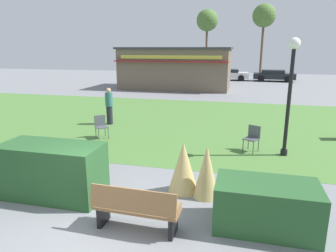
{
  "coord_description": "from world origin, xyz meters",
  "views": [
    {
      "loc": [
        2.49,
        -4.66,
        3.48
      ],
      "look_at": [
        0.24,
        4.42,
        1.09
      ],
      "focal_mm": 32.93,
      "sensor_mm": 36.0,
      "label": 1
    }
  ],
  "objects": [
    {
      "name": "ground_plane",
      "position": [
        0.0,
        0.0,
        0.0
      ],
      "size": [
        80.0,
        80.0,
        0.0
      ],
      "primitive_type": "plane",
      "color": "slate"
    },
    {
      "name": "lawn_patch",
      "position": [
        0.0,
        9.58,
        0.0
      ],
      "size": [
        36.0,
        12.0,
        0.01
      ],
      "primitive_type": "cube",
      "color": "#4C7A38",
      "rests_on": "ground_plane"
    },
    {
      "name": "park_bench",
      "position": [
        0.61,
        0.36,
        0.48
      ],
      "size": [
        1.72,
        0.58,
        0.95
      ],
      "color": "olive",
      "rests_on": "ground_plane"
    },
    {
      "name": "hedge_left",
      "position": [
        -1.8,
        1.28,
        0.64
      ],
      "size": [
        2.4,
        1.1,
        1.29
      ],
      "primitive_type": "cube",
      "color": "#28562B",
      "rests_on": "ground_plane"
    },
    {
      "name": "hedge_right",
      "position": [
        3.04,
        1.08,
        0.47
      ],
      "size": [
        1.97,
        1.1,
        0.95
      ],
      "primitive_type": "cube",
      "color": "#28562B",
      "rests_on": "ground_plane"
    },
    {
      "name": "ornamental_grass_behind_left",
      "position": [
        1.16,
        2.28,
        0.64
      ],
      "size": [
        0.74,
        0.74,
        1.27
      ],
      "primitive_type": "cone",
      "color": "tan",
      "rests_on": "ground_plane"
    },
    {
      "name": "ornamental_grass_behind_right",
      "position": [
        1.75,
        2.11,
        0.64
      ],
      "size": [
        0.61,
        0.61,
        1.29
      ],
      "primitive_type": "cone",
      "color": "tan",
      "rests_on": "ground_plane"
    },
    {
      "name": "ornamental_grass_behind_center",
      "position": [
        -1.25,
        1.96,
        0.47
      ],
      "size": [
        0.5,
        0.5,
        0.95
      ],
      "primitive_type": "cone",
      "color": "tan",
      "rests_on": "ground_plane"
    },
    {
      "name": "lamppost_mid",
      "position": [
        3.9,
        5.67,
        2.4
      ],
      "size": [
        0.36,
        0.36,
        3.78
      ],
      "color": "black",
      "rests_on": "ground_plane"
    },
    {
      "name": "food_kiosk",
      "position": [
        -3.34,
        21.82,
        1.76
      ],
      "size": [
        9.4,
        5.32,
        3.5
      ],
      "color": "#6B5B4C",
      "rests_on": "ground_plane"
    },
    {
      "name": "cafe_chair_east",
      "position": [
        2.87,
        5.86,
        0.53
      ],
      "size": [
        0.6,
        0.6,
        0.89
      ],
      "color": "#4C5156",
      "rests_on": "ground_plane"
    },
    {
      "name": "cafe_chair_center",
      "position": [
        -2.89,
        6.1,
        0.53
      ],
      "size": [
        0.62,
        0.62,
        0.89
      ],
      "color": "#4C5156",
      "rests_on": "ground_plane"
    },
    {
      "name": "person_strolling",
      "position": [
        -3.5,
        8.24,
        0.86
      ],
      "size": [
        0.34,
        0.34,
        1.69
      ],
      "rotation": [
        0.0,
        0.0,
        3.75
      ],
      "color": "#23232D",
      "rests_on": "ground_plane"
    },
    {
      "name": "parked_car_west_slot",
      "position": [
        -4.53,
        29.84,
        0.64
      ],
      "size": [
        4.25,
        2.15,
        1.2
      ],
      "color": "#2D6638",
      "rests_on": "ground_plane"
    },
    {
      "name": "parked_car_center_slot",
      "position": [
        0.71,
        29.83,
        0.64
      ],
      "size": [
        4.33,
        2.32,
        1.2
      ],
      "color": "silver",
      "rests_on": "ground_plane"
    },
    {
      "name": "parked_car_east_slot",
      "position": [
        5.45,
        29.84,
        0.64
      ],
      "size": [
        4.27,
        2.2,
        1.2
      ],
      "color": "black",
      "rests_on": "ground_plane"
    },
    {
      "name": "tree_left_bg",
      "position": [
        4.34,
        36.59,
        7.15
      ],
      "size": [
        2.8,
        2.8,
        8.64
      ],
      "color": "brown",
      "rests_on": "ground_plane"
    },
    {
      "name": "tree_right_bg",
      "position": [
        -2.69,
        37.52,
        6.82
      ],
      "size": [
        2.8,
        2.8,
        8.3
      ],
      "color": "brown",
      "rests_on": "ground_plane"
    }
  ]
}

